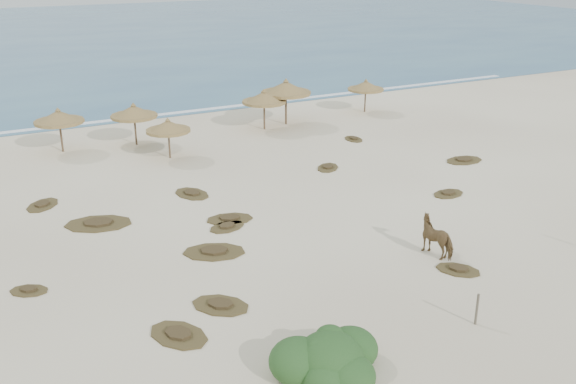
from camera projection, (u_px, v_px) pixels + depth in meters
name	position (u px, v px, depth m)	size (l,w,h in m)	color
ground	(307.00, 269.00, 24.51)	(160.00, 160.00, 0.00)	#F4EAC8
ocean	(40.00, 38.00, 86.75)	(200.00, 100.00, 0.01)	#2A5380
foam_line	(133.00, 118.00, 46.09)	(70.00, 0.60, 0.01)	white
palapa_1	(59.00, 117.00, 37.81)	(3.84, 3.84, 2.71)	brown
palapa_2	(134.00, 112.00, 39.18)	(2.85, 2.85, 2.67)	brown
palapa_3	(168.00, 127.00, 36.74)	(3.16, 3.16, 2.41)	brown
palapa_4	(264.00, 98.00, 42.50)	(3.77, 3.77, 2.75)	brown
palapa_5	(286.00, 89.00, 43.65)	(4.15, 4.15, 3.20)	brown
palapa_6	(366.00, 86.00, 47.10)	(2.68, 2.68, 2.49)	brown
horse	(438.00, 237.00, 25.46)	(0.82, 1.79, 1.51)	brown
fence_post_near	(477.00, 309.00, 20.75)	(0.08, 0.08, 1.12)	brown
bush	(329.00, 360.00, 18.31)	(3.37, 2.97, 1.51)	#335926
scrub_1	(98.00, 223.00, 28.44)	(3.45, 2.83, 0.16)	brown
scrub_2	(227.00, 227.00, 28.10)	(1.91, 1.49, 0.16)	brown
scrub_3	(230.00, 219.00, 28.92)	(2.38, 1.83, 0.16)	brown
scrub_4	(448.00, 193.00, 31.87)	(1.90, 1.39, 0.16)	brown
scrub_5	(464.00, 160.00, 36.86)	(2.32, 1.52, 0.16)	brown
scrub_6	(43.00, 205.00, 30.48)	(2.16, 2.28, 0.16)	brown
scrub_7	(328.00, 167.00, 35.64)	(2.00, 2.00, 0.16)	brown
scrub_9	(214.00, 251.00, 25.82)	(2.99, 2.55, 0.16)	brown
scrub_10	(354.00, 139.00, 40.91)	(1.17, 1.66, 0.16)	brown
scrub_11	(220.00, 305.00, 21.97)	(2.40, 2.44, 0.16)	brown
scrub_12	(458.00, 269.00, 24.38)	(1.90, 2.01, 0.16)	brown
scrub_13	(192.00, 193.00, 31.87)	(1.94, 2.41, 0.16)	brown
scrub_14	(29.00, 290.00, 22.90)	(1.64, 1.47, 0.16)	brown
scrub_15	(178.00, 335.00, 20.29)	(2.25, 2.56, 0.16)	brown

